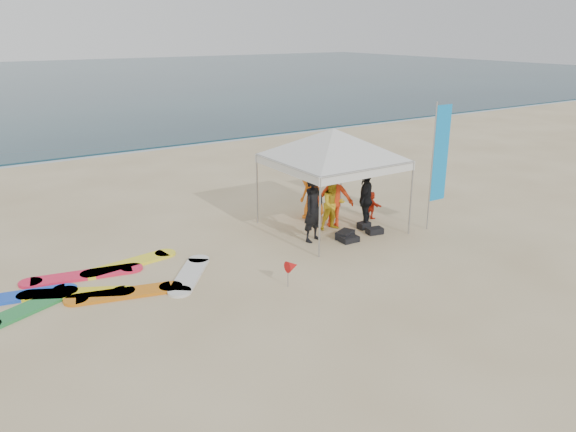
% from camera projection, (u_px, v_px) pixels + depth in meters
% --- Properties ---
extents(ground, '(120.00, 120.00, 0.00)m').
position_uv_depth(ground, '(355.00, 297.00, 12.60)').
color(ground, beige).
rests_on(ground, ground).
extents(ocean, '(160.00, 84.00, 0.08)m').
position_uv_depth(ocean, '(0.00, 83.00, 60.36)').
color(ocean, '#0C2633').
rests_on(ocean, ground).
extents(shoreline_foam, '(160.00, 1.20, 0.01)m').
position_uv_depth(shoreline_foam, '(115.00, 152.00, 27.09)').
color(shoreline_foam, silver).
rests_on(shoreline_foam, ground).
extents(person_black_a, '(0.80, 0.64, 1.91)m').
position_uv_depth(person_black_a, '(313.00, 208.00, 15.62)').
color(person_black_a, black).
rests_on(person_black_a, ground).
extents(person_yellow, '(0.83, 0.69, 1.55)m').
position_uv_depth(person_yellow, '(333.00, 205.00, 16.56)').
color(person_yellow, gold).
rests_on(person_yellow, ground).
extents(person_orange_a, '(1.40, 1.21, 1.88)m').
position_uv_depth(person_orange_a, '(334.00, 196.00, 16.82)').
color(person_orange_a, red).
rests_on(person_orange_a, ground).
extents(person_black_b, '(1.08, 0.94, 1.75)m').
position_uv_depth(person_black_b, '(366.00, 200.00, 16.70)').
color(person_black_b, black).
rests_on(person_black_b, ground).
extents(person_orange_b, '(1.12, 0.92, 1.97)m').
position_uv_depth(person_orange_b, '(313.00, 188.00, 17.52)').
color(person_orange_b, orange).
rests_on(person_orange_b, ground).
extents(person_seated, '(0.32, 0.82, 0.87)m').
position_uv_depth(person_seated, '(371.00, 205.00, 17.68)').
color(person_seated, red).
rests_on(person_seated, ground).
extents(canopy_tent, '(4.58, 4.58, 3.45)m').
position_uv_depth(canopy_tent, '(334.00, 129.00, 15.94)').
color(canopy_tent, '#A5A5A8').
rests_on(canopy_tent, ground).
extents(feather_flag, '(0.63, 0.04, 3.78)m').
position_uv_depth(feather_flag, '(440.00, 155.00, 16.27)').
color(feather_flag, '#A5A5A8').
rests_on(feather_flag, ground).
extents(marker_pennant, '(0.28, 0.28, 0.64)m').
position_uv_depth(marker_pennant, '(292.00, 266.00, 12.99)').
color(marker_pennant, '#A5A5A8').
rests_on(marker_pennant, ground).
extents(gear_pile, '(1.55, 0.94, 0.22)m').
position_uv_depth(gear_pile, '(355.00, 233.00, 16.18)').
color(gear_pile, black).
rests_on(gear_pile, ground).
extents(surfboard_spread, '(5.53, 2.77, 0.07)m').
position_uv_depth(surfboard_spread, '(94.00, 285.00, 13.07)').
color(surfboard_spread, '#24853D').
rests_on(surfboard_spread, ground).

